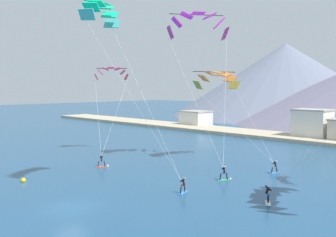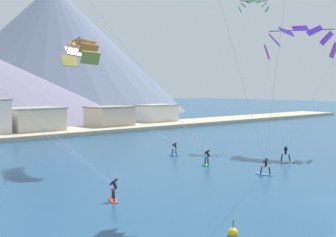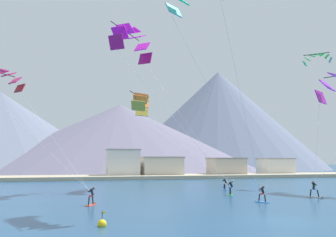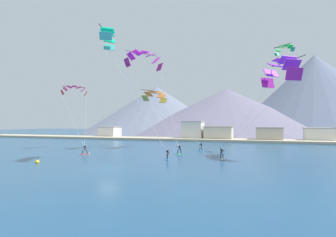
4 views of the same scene
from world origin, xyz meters
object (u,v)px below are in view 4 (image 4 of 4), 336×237
object	(u,v)px
parafoil_kite_near_trail	(155,95)
parafoil_kite_far_right	(281,69)
race_marker_buoy	(37,162)
parafoil_kite_distant_high_outer	(284,48)
kitesurfer_far_left	(86,151)
parafoil_kite_mid_center	(109,37)
kitesurfer_near_trail	(202,148)
parafoil_kite_near_lead	(144,58)
parafoil_kite_far_left	(74,90)
kitesurfer_far_right	(222,156)
kitesurfer_mid_center	(167,156)
kitesurfer_near_lead	(180,151)

from	to	relation	value
parafoil_kite_near_trail	parafoil_kite_far_right	world-z (taller)	parafoil_kite_far_right
race_marker_buoy	parafoil_kite_distant_high_outer	bearing A→B (deg)	35.98
kitesurfer_far_left	parafoil_kite_mid_center	distance (m)	20.02
kitesurfer_near_trail	parafoil_kite_near_trail	xyz separation A→B (m)	(-10.83, 2.39, 11.21)
kitesurfer_far_left	parafoil_kite_near_lead	xyz separation A→B (m)	(5.21, 12.82, 18.97)
kitesurfer_near_trail	parafoil_kite_far_left	size ratio (longest dim) A/B	0.14
kitesurfer_near_trail	parafoil_kite_far_left	xyz separation A→B (m)	(-27.35, -4.14, 12.32)
parafoil_kite_near_trail	race_marker_buoy	world-z (taller)	parafoil_kite_near_trail
kitesurfer_far_right	kitesurfer_far_left	bearing A→B (deg)	-177.34
kitesurfer_near_trail	parafoil_kite_mid_center	world-z (taller)	parafoil_kite_mid_center
parafoil_kite_far_right	race_marker_buoy	distance (m)	37.92
kitesurfer_mid_center	kitesurfer_far_left	size ratio (longest dim) A/B	1.03
parafoil_kite_near_lead	parafoil_kite_mid_center	world-z (taller)	parafoil_kite_near_lead
kitesurfer_far_left	race_marker_buoy	xyz separation A→B (m)	(0.14, -10.74, -0.35)
kitesurfer_far_left	parafoil_kite_near_trail	xyz separation A→B (m)	(6.94, 15.12, 11.19)
parafoil_kite_far_left	parafoil_kite_mid_center	bearing A→B (deg)	-38.95
parafoil_kite_near_trail	parafoil_kite_mid_center	world-z (taller)	parafoil_kite_mid_center
parafoil_kite_mid_center	kitesurfer_near_lead	bearing A→B (deg)	55.48
kitesurfer_mid_center	kitesurfer_far_left	bearing A→B (deg)	174.75
kitesurfer_near_trail	race_marker_buoy	world-z (taller)	kitesurfer_near_trail
kitesurfer_far_left	parafoil_kite_near_trail	world-z (taller)	parafoil_kite_near_trail
kitesurfer_far_right	parafoil_kite_near_lead	world-z (taller)	parafoil_kite_near_lead
parafoil_kite_far_left	kitesurfer_mid_center	bearing A→B (deg)	-21.72
parafoil_kite_near_lead	parafoil_kite_mid_center	bearing A→B (deg)	-81.54
parafoil_kite_near_lead	parafoil_kite_near_trail	xyz separation A→B (m)	(1.74, 2.30, -7.78)
kitesurfer_far_left	parafoil_kite_far_left	size ratio (longest dim) A/B	0.14
parafoil_kite_near_trail	parafoil_kite_far_left	bearing A→B (deg)	-158.45
parafoil_kite_distant_high_outer	kitesurfer_mid_center	bearing A→B (deg)	-140.06
kitesurfer_far_left	kitesurfer_far_right	xyz separation A→B (m)	(23.40, 1.09, 0.04)
kitesurfer_near_lead	parafoil_kite_far_right	bearing A→B (deg)	-1.50
kitesurfer_near_lead	kitesurfer_near_trail	xyz separation A→B (m)	(2.22, 7.22, -0.07)
parafoil_kite_near_trail	kitesurfer_near_lead	bearing A→B (deg)	-48.14
parafoil_kite_distant_high_outer	race_marker_buoy	world-z (taller)	parafoil_kite_distant_high_outer
parafoil_kite_far_right	kitesurfer_near_trail	bearing A→B (deg)	151.39
kitesurfer_far_left	parafoil_kite_far_right	xyz separation A→B (m)	(31.79, 5.09, 13.27)
parafoil_kite_near_lead	kitesurfer_mid_center	bearing A→B (deg)	-53.86
kitesurfer_near_trail	kitesurfer_far_right	xyz separation A→B (m)	(5.62, -11.65, 0.07)
kitesurfer_far_left	parafoil_kite_mid_center	bearing A→B (deg)	-34.98
kitesurfer_near_lead	parafoil_kite_distant_high_outer	world-z (taller)	parafoil_kite_distant_high_outer
kitesurfer_near_trail	parafoil_kite_near_lead	bearing A→B (deg)	179.60
parafoil_kite_near_lead	parafoil_kite_far_right	bearing A→B (deg)	-16.22
kitesurfer_mid_center	kitesurfer_far_right	size ratio (longest dim) A/B	0.99
kitesurfer_near_lead	kitesurfer_far_left	distance (m)	16.50
kitesurfer_near_lead	parafoil_kite_far_left	world-z (taller)	parafoil_kite_far_left
parafoil_kite_near_trail	parafoil_kite_far_right	bearing A→B (deg)	-21.99
kitesurfer_far_right	race_marker_buoy	bearing A→B (deg)	-153.05
race_marker_buoy	parafoil_kite_far_left	bearing A→B (deg)	116.68
parafoil_kite_near_lead	parafoil_kite_distant_high_outer	distance (m)	27.76
kitesurfer_near_lead	kitesurfer_far_left	world-z (taller)	kitesurfer_near_lead
kitesurfer_near_lead	parafoil_kite_far_right	world-z (taller)	parafoil_kite_far_right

